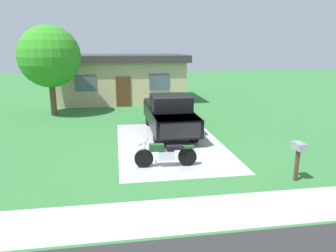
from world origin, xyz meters
name	(u,v)px	position (x,y,z in m)	size (l,w,h in m)	color
ground_plane	(170,144)	(0.00, 0.00, 0.00)	(80.00, 80.00, 0.00)	#337338
driveway_pad	(170,144)	(0.00, 0.00, 0.00)	(4.51, 7.73, 0.01)	#A5A5A5
sidewalk_strip	(208,212)	(0.00, -6.00, 0.00)	(36.00, 1.80, 0.01)	#AEAEA9
motorcycle	(165,154)	(-0.61, -2.61, 0.47)	(2.21, 0.70, 1.09)	black
pickup_truck	(169,113)	(0.28, 2.02, 0.95)	(2.02, 5.64, 1.90)	black
mailbox	(298,151)	(3.31, -4.48, 0.98)	(0.26, 0.48, 1.26)	#4C3823
shade_tree	(49,57)	(-6.05, 7.06, 3.54)	(3.65, 3.65, 5.38)	brown
neighbor_house	(122,78)	(-1.75, 11.75, 1.79)	(9.60, 5.60, 3.50)	tan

